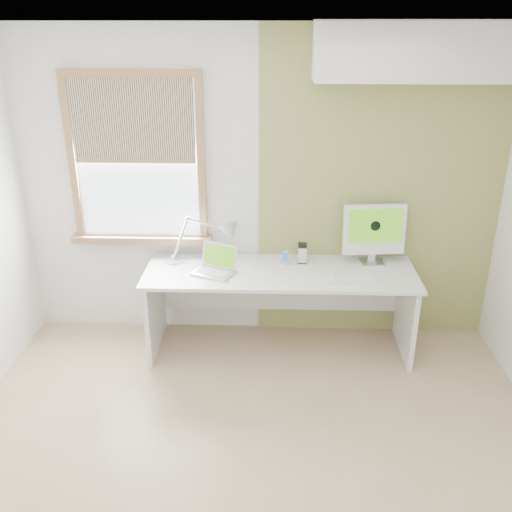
{
  "coord_description": "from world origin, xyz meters",
  "views": [
    {
      "loc": [
        0.13,
        -2.72,
        2.6
      ],
      "look_at": [
        0.0,
        1.05,
        1.0
      ],
      "focal_mm": 38.99,
      "sensor_mm": 36.0,
      "label": 1
    }
  ],
  "objects_px": {
    "desk": "(280,289)",
    "laptop": "(216,266)",
    "desk_lamp": "(219,236)",
    "external_drive": "(302,253)",
    "imac": "(374,231)"
  },
  "relations": [
    {
      "from": "laptop",
      "to": "imac",
      "type": "bearing_deg",
      "value": 10.65
    },
    {
      "from": "desk",
      "to": "laptop",
      "type": "distance_m",
      "value": 0.58
    },
    {
      "from": "laptop",
      "to": "imac",
      "type": "relative_size",
      "value": 0.74
    },
    {
      "from": "desk_lamp",
      "to": "external_drive",
      "type": "xyz_separation_m",
      "value": [
        0.7,
        -0.04,
        -0.13
      ]
    },
    {
      "from": "external_drive",
      "to": "desk_lamp",
      "type": "bearing_deg",
      "value": 177.08
    },
    {
      "from": "desk_lamp",
      "to": "laptop",
      "type": "xyz_separation_m",
      "value": [
        -0.0,
        -0.27,
        -0.15
      ]
    },
    {
      "from": "desk",
      "to": "external_drive",
      "type": "bearing_deg",
      "value": 36.82
    },
    {
      "from": "desk",
      "to": "desk_lamp",
      "type": "height_order",
      "value": "desk_lamp"
    },
    {
      "from": "external_drive",
      "to": "laptop",
      "type": "bearing_deg",
      "value": -161.74
    },
    {
      "from": "desk_lamp",
      "to": "laptop",
      "type": "distance_m",
      "value": 0.31
    },
    {
      "from": "desk",
      "to": "laptop",
      "type": "xyz_separation_m",
      "value": [
        -0.52,
        -0.09,
        0.25
      ]
    },
    {
      "from": "laptop",
      "to": "desk_lamp",
      "type": "bearing_deg",
      "value": 89.72
    },
    {
      "from": "desk_lamp",
      "to": "desk",
      "type": "bearing_deg",
      "value": -18.61
    },
    {
      "from": "imac",
      "to": "desk_lamp",
      "type": "bearing_deg",
      "value": 178.83
    },
    {
      "from": "laptop",
      "to": "external_drive",
      "type": "bearing_deg",
      "value": 18.26
    }
  ]
}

